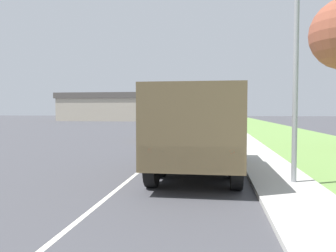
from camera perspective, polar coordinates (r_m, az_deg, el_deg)
The scene contains 11 objects.
ground_plane at distance 39.07m, azimuth 4.40°, elevation -0.39°, with size 180.00×180.00×0.00m, color #424247.
lane_centre_stripe at distance 39.07m, azimuth 4.40°, elevation -0.39°, with size 0.12×120.00×0.00m.
sidewalk_right at distance 39.03m, azimuth 11.00°, elevation -0.35°, with size 1.80×120.00×0.12m.
grass_strip_right at distance 39.49m, azimuth 17.39°, elevation -0.46°, with size 7.00×120.00×0.02m.
military_truck at distance 10.90m, azimuth 5.19°, elevation 0.08°, with size 2.57×6.80×2.78m.
car_nearest_ahead at distance 23.25m, azimuth -2.04°, elevation -0.66°, with size 1.73×4.48×1.65m.
car_second_ahead at distance 37.38m, azimuth 6.69°, elevation 0.59°, with size 1.71×3.92×1.65m.
car_third_ahead at distance 52.11m, azimuth 2.97°, elevation 1.11°, with size 1.76×4.71×1.45m.
car_fourth_ahead at distance 67.73m, azimuth 7.46°, elevation 1.43°, with size 1.91×3.95×1.36m.
lamp_post at distance 9.90m, azimuth 20.30°, elevation 16.36°, with size 1.69×0.24×7.34m.
building_distant at distance 71.00m, azimuth -10.54°, elevation 3.29°, with size 18.72×11.13×5.70m.
Camera 1 is at (2.57, 1.07, 2.10)m, focal length 35.00 mm.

